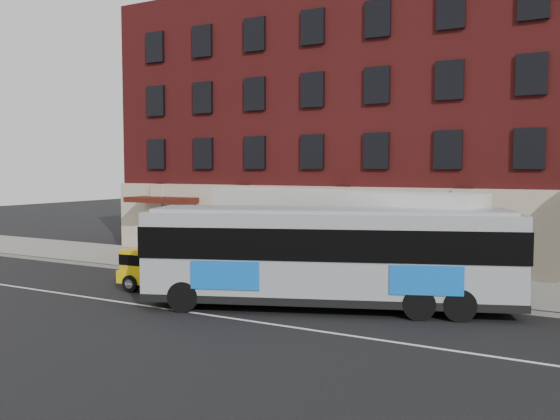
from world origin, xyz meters
The scene contains 9 objects.
ground centered at (0.00, 0.00, 0.00)m, with size 120.00×120.00×0.00m, color black.
sidewalk centered at (0.00, 9.00, 0.07)m, with size 60.00×6.00×0.15m, color gray.
kerb centered at (0.00, 6.00, 0.07)m, with size 60.00×0.25×0.15m, color gray.
lane_line centered at (0.00, 0.50, 0.01)m, with size 60.00×0.12×0.01m, color silver.
building centered at (-0.01, 16.92, 7.58)m, with size 30.00×12.10×15.00m.
sign_pole centered at (-8.50, 6.15, 1.45)m, with size 0.30×0.20×2.50m.
city_bus centered at (3.01, 3.41, 2.01)m, with size 13.45×7.39×3.65m.
yellow_suv centered at (-4.21, 3.02, 0.98)m, with size 4.54×2.17×1.71m.
shipping_container centered at (1.62, 7.16, 2.05)m, with size 12.66×4.64×4.14m.
Camera 1 is at (11.54, -15.85, 5.07)m, focal length 37.61 mm.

